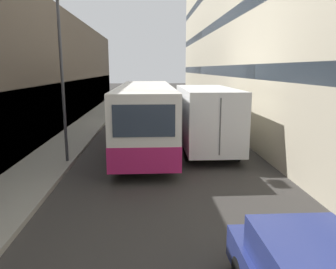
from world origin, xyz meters
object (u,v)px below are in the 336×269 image
Objects in this scene: bus at (146,115)px; box_truck at (203,115)px; panel_van at (133,103)px; street_lamp at (59,21)px.

box_truck is (2.85, -0.13, -0.01)m from bus.
bus is at bearing 177.42° from box_truck.
panel_van is 15.61m from street_lamp.
panel_van is at bearing 82.31° from street_lamp.
bus is 2.86m from box_truck.
panel_van is (-1.23, 11.91, -0.61)m from bus.
box_truck is at bearing 24.20° from street_lamp.
bus reaches higher than panel_van.
bus is at bearing 41.58° from street_lamp.
street_lamp is (-1.99, -14.77, 4.64)m from panel_van.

